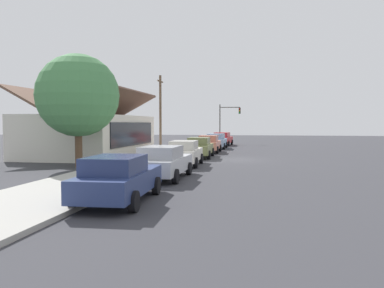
{
  "coord_description": "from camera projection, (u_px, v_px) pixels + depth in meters",
  "views": [
    {
      "loc": [
        -28.13,
        -1.96,
        2.65
      ],
      "look_at": [
        1.52,
        3.49,
        1.04
      ],
      "focal_mm": 35.84,
      "sensor_mm": 36.0,
      "label": 1
    }
  ],
  "objects": [
    {
      "name": "fire_hydrant_red",
      "position": [
        117.0,
        173.0,
        16.54
      ],
      "size": [
        0.22,
        0.22,
        0.71
      ],
      "color": "red",
      "rests_on": "sidewalk_curb"
    },
    {
      "name": "car_silver",
      "position": [
        163.0,
        162.0,
        18.31
      ],
      "size": [
        4.88,
        2.12,
        1.59
      ],
      "rotation": [
        0.0,
        0.0,
        -0.01
      ],
      "color": "silver",
      "rests_on": "ground"
    },
    {
      "name": "car_cherry",
      "position": [
        222.0,
        139.0,
        46.47
      ],
      "size": [
        4.82,
        2.29,
        1.59
      ],
      "rotation": [
        0.0,
        0.0,
        -0.06
      ],
      "color": "red",
      "rests_on": "ground"
    },
    {
      "name": "car_skyblue",
      "position": [
        216.0,
        141.0,
        40.59
      ],
      "size": [
        4.63,
        2.12,
        1.59
      ],
      "rotation": [
        0.0,
        0.0,
        0.01
      ],
      "color": "#8CB7E0",
      "rests_on": "ground"
    },
    {
      "name": "shade_tree",
      "position": [
        78.0,
        96.0,
        23.04
      ],
      "size": [
        4.97,
        4.97,
        6.83
      ],
      "color": "brown",
      "rests_on": "ground"
    },
    {
      "name": "ground_plane",
      "position": [
        235.0,
        160.0,
        28.13
      ],
      "size": [
        120.0,
        120.0,
        0.0
      ],
      "primitive_type": "plane",
      "color": "#38383D"
    },
    {
      "name": "utility_pole_wooden",
      "position": [
        160.0,
        111.0,
        38.68
      ],
      "size": [
        1.8,
        0.24,
        7.5
      ],
      "color": "brown",
      "rests_on": "ground"
    },
    {
      "name": "car_navy",
      "position": [
        119.0,
        178.0,
        12.84
      ],
      "size": [
        4.83,
        2.22,
        1.59
      ],
      "rotation": [
        0.0,
        0.0,
        0.05
      ],
      "color": "navy",
      "rests_on": "ground"
    },
    {
      "name": "traffic_light_main",
      "position": [
        228.0,
        117.0,
        50.62
      ],
      "size": [
        0.37,
        2.79,
        5.2
      ],
      "color": "#383833",
      "rests_on": "ground"
    },
    {
      "name": "storefront_building",
      "position": [
        91.0,
        134.0,
        31.68
      ],
      "size": [
        12.7,
        7.61,
        5.38
      ],
      "color": "silver",
      "rests_on": "ground"
    },
    {
      "name": "car_ivory",
      "position": [
        185.0,
        153.0,
        24.06
      ],
      "size": [
        4.63,
        2.07,
        1.59
      ],
      "rotation": [
        0.0,
        0.0,
        0.04
      ],
      "color": "silver",
      "rests_on": "ground"
    },
    {
      "name": "car_olive",
      "position": [
        200.0,
        147.0,
        29.72
      ],
      "size": [
        4.86,
        2.08,
        1.59
      ],
      "rotation": [
        0.0,
        0.0,
        0.04
      ],
      "color": "olive",
      "rests_on": "ground"
    },
    {
      "name": "sidewalk_curb",
      "position": [
        161.0,
        157.0,
        29.13
      ],
      "size": [
        60.0,
        4.2,
        0.16
      ],
      "primitive_type": "cube",
      "color": "#A3A099",
      "rests_on": "ground"
    },
    {
      "name": "car_coral",
      "position": [
        209.0,
        144.0,
        35.06
      ],
      "size": [
        4.45,
        2.04,
        1.59
      ],
      "rotation": [
        0.0,
        0.0,
        0.02
      ],
      "color": "#EA8C75",
      "rests_on": "ground"
    }
  ]
}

